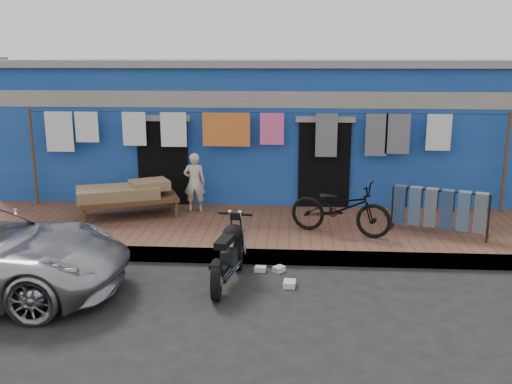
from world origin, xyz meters
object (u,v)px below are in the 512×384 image
charpoy (129,200)px  motorcycle (228,252)px  seated_person (195,182)px  bicycle (341,202)px  jeans_rack (439,211)px

charpoy → motorcycle: bearing=-49.6°
seated_person → charpoy: 1.39m
bicycle → jeans_rack: bearing=-65.9°
bicycle → jeans_rack: 1.83m
bicycle → jeans_rack: size_ratio=1.03×
seated_person → bicycle: seated_person is taller
motorcycle → jeans_rack: jeans_rack is taller
bicycle → charpoy: (-4.20, 0.87, -0.26)m
seated_person → charpoy: (-1.26, -0.51, -0.28)m
bicycle → motorcycle: bicycle is taller
seated_person → motorcycle: 3.45m
seated_person → bicycle: bearing=150.4°
bicycle → motorcycle: size_ratio=1.13×
seated_person → jeans_rack: bearing=161.0°
bicycle → charpoy: bearing=98.0°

